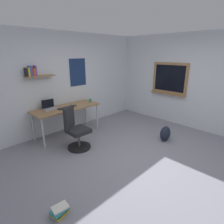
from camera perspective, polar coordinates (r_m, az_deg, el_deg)
The scene contains 11 objects.
ground_plane at distance 3.92m, azimuth 8.11°, elevation -14.09°, with size 5.20×5.20×0.00m, color gray.
wall_back at distance 5.22m, azimuth -13.45°, elevation 9.01°, with size 5.00×0.30×2.60m.
wall_right at distance 5.57m, azimuth 24.10°, elevation 8.48°, with size 0.22×5.00×2.60m.
desk at distance 4.83m, azimuth -13.93°, elevation 0.75°, with size 1.70×0.65×0.75m.
office_chair at distance 4.18m, azimuth -11.20°, elevation -5.84°, with size 0.55×0.57×0.95m.
laptop at distance 4.76m, azimuth -18.93°, elevation 1.55°, with size 0.31×0.21×0.23m.
keyboard at distance 4.70m, azimuth -14.36°, elevation 1.22°, with size 0.37×0.13×0.02m, color black.
computer_mouse at distance 4.84m, azimuth -11.53°, elevation 1.98°, with size 0.10×0.06×0.03m, color #262628.
coffee_mug at distance 5.18m, azimuth -6.77°, elevation 3.61°, with size 0.08×0.08×0.09m, color #338C4C.
backpack at distance 4.70m, azimuth 16.22°, elevation -6.43°, with size 0.32×0.22×0.37m, color #1E2333.
book_stack_on_floor at distance 2.87m, azimuth -15.94°, elevation -27.39°, with size 0.25×0.20×0.12m.
Camera 1 is at (-2.70, -1.95, 2.07)m, focal length 29.40 mm.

